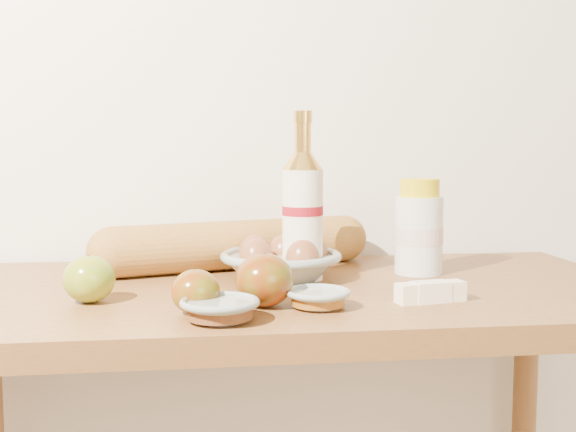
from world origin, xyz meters
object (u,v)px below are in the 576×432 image
object	(u,v)px
cream_bottle	(419,230)
egg_bowl	(281,262)
baguette	(236,245)
bourbon_bottle	(303,212)
table	(286,358)

from	to	relation	value
cream_bottle	egg_bowl	size ratio (longest dim) A/B	0.67
egg_bowl	baguette	distance (m)	0.13
cream_bottle	egg_bowl	distance (m)	0.26
bourbon_bottle	cream_bottle	size ratio (longest dim) A/B	1.69
table	baguette	xyz separation A→B (m)	(-0.07, 0.17, 0.17)
cream_bottle	baguette	distance (m)	0.34
bourbon_bottle	egg_bowl	xyz separation A→B (m)	(-0.04, 0.01, -0.09)
cream_bottle	egg_bowl	world-z (taller)	cream_bottle
bourbon_bottle	cream_bottle	xyz separation A→B (m)	(0.22, 0.03, -0.04)
bourbon_bottle	egg_bowl	bearing A→B (deg)	-169.75
bourbon_bottle	egg_bowl	size ratio (longest dim) A/B	1.13
table	egg_bowl	world-z (taller)	egg_bowl
bourbon_bottle	cream_bottle	distance (m)	0.22
table	egg_bowl	size ratio (longest dim) A/B	4.66
table	cream_bottle	distance (m)	0.34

